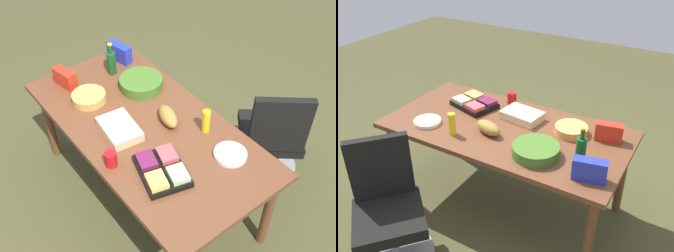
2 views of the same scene
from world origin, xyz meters
The scene contains 14 objects.
ground_plane centered at (0.00, 0.00, 0.00)m, with size 10.00×10.00×0.00m, color #464526.
conference_table centered at (0.00, 0.00, 0.69)m, with size 1.94×0.98×0.77m.
office_chair centered at (-0.42, -0.93, 0.35)m, with size 0.68×0.68×0.94m.
salad_bowl centered at (0.38, -0.23, 0.81)m, with size 0.34×0.34×0.08m, color #426D24.
fruit_platter centered at (-0.42, 0.18, 0.80)m, with size 0.42×0.37×0.07m.
chip_bag_red centered at (0.76, 0.23, 0.84)m, with size 0.20×0.08×0.14m, color red.
paper_plate_stack centered at (-0.58, -0.26, 0.78)m, with size 0.22×0.22×0.03m, color white.
red_solo_cup centered at (-0.17, 0.39, 0.82)m, with size 0.08×0.08×0.11m, color red.
chip_bowl centered at (0.48, 0.18, 0.80)m, with size 0.25×0.25×0.06m, color #E0A14D.
bread_loaf centered at (-0.07, -0.15, 0.82)m, with size 0.24×0.11×0.10m, color olive.
mustard_bottle centered at (-0.30, -0.29, 0.86)m, with size 0.06×0.06×0.18m, color yellow.
wine_bottle centered at (0.68, -0.15, 0.87)m, with size 0.09×0.09×0.27m.
sheet_cake centered at (0.05, 0.19, 0.80)m, with size 0.32×0.22×0.07m, color beige.
chip_bag_blue centered at (0.80, -0.30, 0.84)m, with size 0.22×0.08×0.15m, color #2334B4.
Camera 1 is at (-1.80, 1.21, 2.79)m, focal length 44.68 mm.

